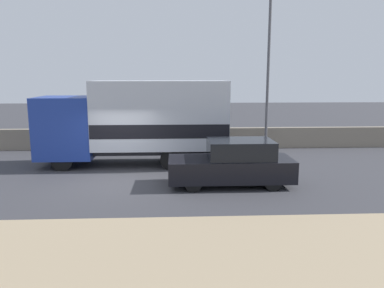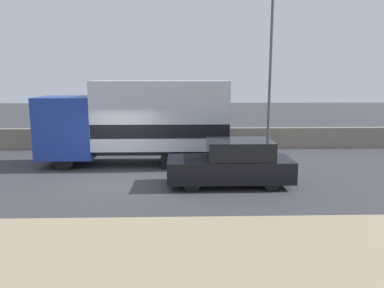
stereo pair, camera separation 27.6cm
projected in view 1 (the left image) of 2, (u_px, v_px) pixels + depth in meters
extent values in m
plane|color=#38383D|center=(118.00, 182.00, 13.45)|extent=(80.00, 80.00, 0.00)
cube|color=gray|center=(135.00, 139.00, 19.42)|extent=(60.00, 0.35, 1.08)
cylinder|color=#4C4C51|center=(268.00, 71.00, 18.46)|extent=(0.14, 0.14, 7.95)
cube|color=navy|center=(67.00, 127.00, 15.68)|extent=(2.30, 2.20, 2.52)
cube|color=black|center=(39.00, 115.00, 15.54)|extent=(0.06, 1.87, 1.11)
cube|color=#2D2D33|center=(161.00, 150.00, 16.05)|extent=(5.56, 1.27, 0.25)
cube|color=silver|center=(161.00, 114.00, 15.78)|extent=(5.56, 2.32, 2.80)
cube|color=black|center=(161.00, 128.00, 15.88)|extent=(5.53, 2.34, 0.56)
cylinder|color=black|center=(62.00, 160.00, 14.99)|extent=(0.85, 0.28, 0.85)
cylinder|color=black|center=(74.00, 151.00, 16.81)|extent=(0.85, 0.28, 0.85)
cylinder|color=black|center=(198.00, 159.00, 15.25)|extent=(0.85, 0.28, 0.85)
cylinder|color=black|center=(195.00, 150.00, 17.07)|extent=(0.85, 0.28, 0.85)
cylinder|color=black|center=(171.00, 159.00, 15.19)|extent=(0.85, 0.28, 0.85)
cylinder|color=black|center=(171.00, 150.00, 17.02)|extent=(0.85, 0.28, 0.85)
cube|color=black|center=(230.00, 169.00, 12.97)|extent=(4.27, 1.70, 0.74)
cube|color=black|center=(240.00, 149.00, 12.86)|extent=(2.22, 1.57, 0.63)
cylinder|color=black|center=(193.00, 183.00, 12.24)|extent=(0.57, 0.20, 0.57)
cylinder|color=black|center=(191.00, 172.00, 13.68)|extent=(0.57, 0.20, 0.57)
cylinder|color=black|center=(273.00, 182.00, 12.37)|extent=(0.57, 0.20, 0.57)
cylinder|color=black|center=(263.00, 171.00, 13.81)|extent=(0.57, 0.20, 0.57)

